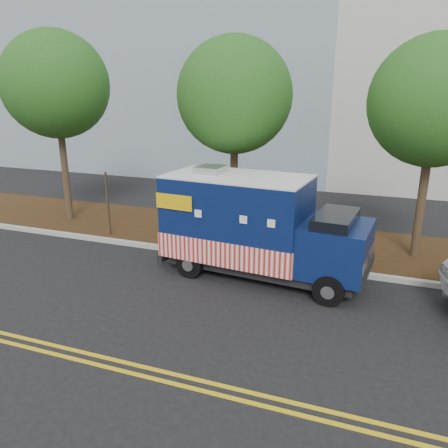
% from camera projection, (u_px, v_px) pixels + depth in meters
% --- Properties ---
extents(ground, '(120.00, 120.00, 0.00)m').
position_uv_depth(ground, '(200.00, 274.00, 12.67)').
color(ground, black).
rests_on(ground, ground).
extents(curb, '(120.00, 0.18, 0.15)m').
position_uv_depth(curb, '(217.00, 255.00, 13.90)').
color(curb, '#9E9E99').
rests_on(curb, ground).
extents(mulch_strip, '(120.00, 4.00, 0.15)m').
position_uv_depth(mulch_strip, '(238.00, 235.00, 15.78)').
color(mulch_strip, black).
rests_on(mulch_strip, ground).
extents(centerline_near, '(120.00, 0.10, 0.01)m').
position_uv_depth(centerline_near, '(111.00, 359.00, 8.68)').
color(centerline_near, gold).
rests_on(centerline_near, ground).
extents(centerline_far, '(120.00, 0.10, 0.01)m').
position_uv_depth(centerline_far, '(104.00, 366.00, 8.45)').
color(centerline_far, gold).
rests_on(centerline_far, ground).
extents(tree_a, '(3.91, 3.91, 7.24)m').
position_uv_depth(tree_a, '(56.00, 85.00, 16.05)').
color(tree_a, '#38281C').
rests_on(tree_a, ground).
extents(tree_b, '(3.73, 3.73, 6.80)m').
position_uv_depth(tree_b, '(235.00, 96.00, 14.05)').
color(tree_b, '#38281C').
rests_on(tree_b, ground).
extents(tree_c, '(3.71, 3.71, 6.66)m').
position_uv_depth(tree_c, '(435.00, 102.00, 12.28)').
color(tree_c, '#38281C').
rests_on(tree_c, ground).
extents(sign_post, '(0.06, 0.06, 2.40)m').
position_uv_depth(sign_post, '(108.00, 206.00, 15.34)').
color(sign_post, '#473828').
rests_on(sign_post, ground).
extents(food_truck, '(5.97, 2.69, 3.05)m').
position_uv_depth(food_truck, '(254.00, 229.00, 12.28)').
color(food_truck, black).
rests_on(food_truck, ground).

